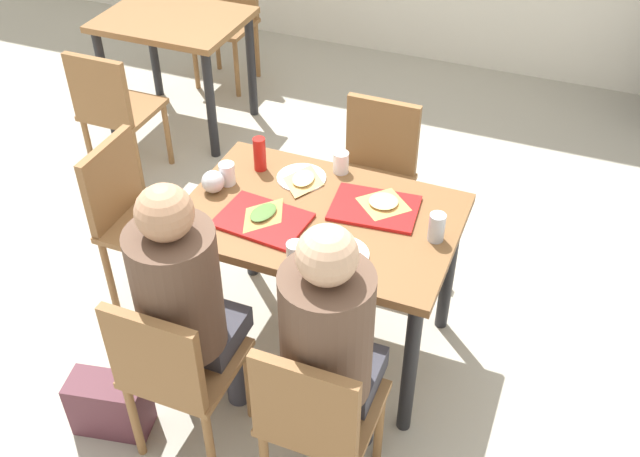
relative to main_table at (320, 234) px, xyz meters
The scene contains 25 objects.
ground_plane 0.67m from the main_table, ahead, with size 10.00×10.00×0.02m, color #B2AD9E.
main_table is the anchor object (origin of this frame).
chair_near_left 0.83m from the main_table, 110.59° to the right, with size 0.40×0.40×0.86m.
chair_near_right 0.83m from the main_table, 69.41° to the right, with size 0.40×0.40×0.86m.
chair_far_side 0.78m from the main_table, 90.00° to the left, with size 0.40×0.40×0.86m.
chair_left_end 0.97m from the main_table, behind, with size 0.40×0.40×0.86m.
person_in_red 0.69m from the main_table, 114.70° to the right, with size 0.32×0.42×1.27m.
person_in_brown_jacket 0.69m from the main_table, 65.30° to the right, with size 0.32×0.42×1.27m.
tray_red_near 0.27m from the main_table, 146.42° to the right, with size 0.36×0.26×0.02m, color red.
tray_red_far 0.26m from the main_table, 29.64° to the left, with size 0.36×0.26×0.02m, color red.
paper_plate_center 0.29m from the main_table, 129.40° to the left, with size 0.22×0.22×0.01m, color white.
paper_plate_near_edge 0.29m from the main_table, 50.60° to the right, with size 0.22×0.22×0.01m, color white.
pizza_slice_a 0.27m from the main_table, 151.32° to the right, with size 0.16×0.22×0.02m.
pizza_slice_b 0.30m from the main_table, 31.94° to the left, with size 0.18×0.18×0.02m.
pizza_slice_c 0.27m from the main_table, 129.69° to the left, with size 0.16×0.21×0.02m.
plastic_cup_a 0.36m from the main_table, 95.06° to the left, with size 0.07×0.07×0.10m, color white.
plastic_cup_b 0.36m from the main_table, 84.94° to the right, with size 0.07×0.07×0.10m, color white.
plastic_cup_c 0.49m from the main_table, behind, with size 0.07×0.07×0.10m, color white.
soda_can 0.52m from the main_table, ahead, with size 0.07×0.07×0.12m, color #B7BCC6.
condiment_bottle 0.47m from the main_table, 150.67° to the left, with size 0.06×0.06×0.16m, color red.
foil_bundle 0.51m from the main_table, behind, with size 0.10×0.10×0.10m, color silver.
handbag 1.14m from the main_table, 129.20° to the right, with size 0.32×0.16×0.28m, color #592D38.
background_table 2.25m from the main_table, 136.41° to the left, with size 0.90×0.70×0.77m.
background_chair_near 1.83m from the main_table, 153.35° to the left, with size 0.40×0.40×0.86m.
background_chair_far 2.81m from the main_table, 125.51° to the left, with size 0.40×0.40×0.86m.
Camera 1 is at (0.89, -2.24, 2.64)m, focal length 41.05 mm.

